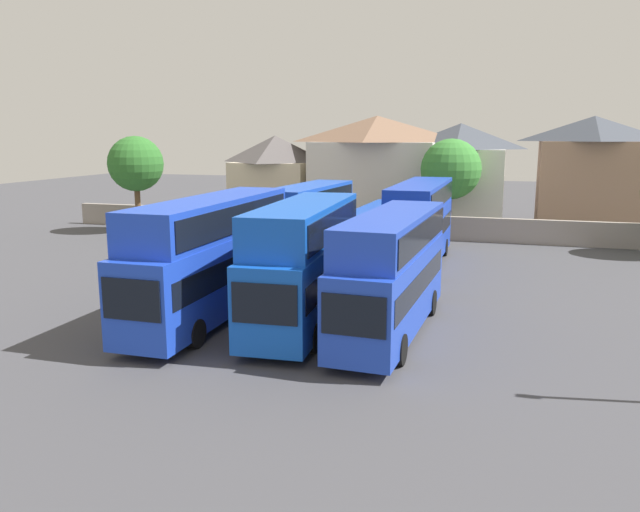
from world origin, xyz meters
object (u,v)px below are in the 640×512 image
at_px(bus_2, 304,257).
at_px(bus_4, 308,218).
at_px(bus_5, 375,233).
at_px(bus_1, 212,251).
at_px(house_terrace_far_right, 591,172).
at_px(house_terrace_centre, 376,169).
at_px(bus_3, 392,267).
at_px(bus_6, 420,219).
at_px(tree_behind_wall, 136,164).
at_px(house_terrace_left, 275,176).
at_px(tree_left_of_lot, 451,169).
at_px(house_terrace_right, 459,174).

relative_size(bus_2, bus_4, 1.00).
bearing_deg(bus_5, bus_1, -16.79).
distance_m(bus_5, house_terrace_far_right, 24.61).
bearing_deg(house_terrace_centre, bus_3, -77.38).
height_order(bus_3, bus_6, bus_6).
bearing_deg(tree_behind_wall, bus_3, -39.85).
xyz_separation_m(bus_4, house_terrace_left, (-9.06, 18.33, 1.28)).
relative_size(bus_3, tree_behind_wall, 1.38).
bearing_deg(bus_1, tree_behind_wall, -140.70).
height_order(house_terrace_left, tree_left_of_lot, house_terrace_left).
bearing_deg(house_terrace_left, house_terrace_far_right, 3.14).
bearing_deg(house_terrace_far_right, tree_left_of_lot, -146.81).
bearing_deg(bus_3, bus_6, -174.23).
height_order(bus_6, house_terrace_far_right, house_terrace_far_right).
xyz_separation_m(bus_4, bus_6, (6.86, 0.51, 0.14)).
height_order(tree_left_of_lot, tree_behind_wall, tree_behind_wall).
relative_size(bus_1, house_terrace_right, 1.37).
relative_size(bus_6, tree_behind_wall, 1.54).
distance_m(house_terrace_left, tree_behind_wall, 13.61).
distance_m(bus_1, bus_5, 13.78).
distance_m(bus_3, house_terrace_far_right, 34.73).
relative_size(bus_3, bus_6, 0.89).
relative_size(house_terrace_left, tree_behind_wall, 1.00).
height_order(bus_2, bus_5, bus_2).
relative_size(bus_5, house_terrace_centre, 1.07).
height_order(bus_3, house_terrace_far_right, house_terrace_far_right).
height_order(bus_5, house_terrace_left, house_terrace_left).
relative_size(bus_4, tree_left_of_lot, 1.39).
relative_size(bus_6, house_terrace_left, 1.54).
relative_size(bus_2, bus_3, 0.98).
distance_m(house_terrace_centre, house_terrace_right, 7.22).
distance_m(bus_6, house_terrace_centre, 19.02).
xyz_separation_m(bus_5, house_terrace_left, (-13.31, 18.43, 2.01)).
distance_m(bus_2, tree_behind_wall, 29.03).
relative_size(bus_5, bus_6, 1.01).
height_order(bus_4, house_terrace_left, house_terrace_left).
relative_size(bus_1, tree_behind_wall, 1.55).
relative_size(house_terrace_left, tree_left_of_lot, 1.03).
xyz_separation_m(house_terrace_far_right, tree_left_of_lot, (-10.87, -7.11, 0.42)).
distance_m(bus_1, tree_behind_wall, 26.38).
distance_m(bus_4, bus_6, 6.88).
relative_size(bus_5, house_terrace_far_right, 1.29).
bearing_deg(house_terrace_left, bus_2, -67.47).
height_order(bus_1, house_terrace_right, house_terrace_right).
bearing_deg(tree_left_of_lot, bus_6, -93.15).
bearing_deg(house_terrace_right, bus_3, -90.31).
bearing_deg(tree_behind_wall, house_terrace_left, 55.19).
bearing_deg(bus_5, bus_6, 104.98).
relative_size(bus_5, tree_behind_wall, 1.56).
bearing_deg(bus_4, bus_1, 3.36).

